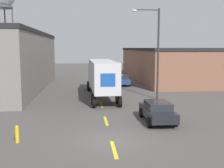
# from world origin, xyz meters

# --- Properties ---
(ground_plane) EXTENTS (160.00, 160.00, 0.00)m
(ground_plane) POSITION_xyz_m (0.00, 0.00, 0.00)
(ground_plane) COLOR #4C4947
(road_centerline) EXTENTS (0.20, 14.17, 0.01)m
(road_centerline) POSITION_xyz_m (0.00, 4.40, 0.00)
(road_centerline) COLOR yellow
(road_centerline) RESTS_ON ground_plane
(warehouse_left) EXTENTS (8.95, 26.24, 7.23)m
(warehouse_left) POSITION_xyz_m (-11.12, 21.21, 3.62)
(warehouse_left) COLOR slate
(warehouse_left) RESTS_ON ground_plane
(warehouse_right) EXTENTS (14.10, 28.42, 5.23)m
(warehouse_right) POSITION_xyz_m (13.70, 31.21, 2.62)
(warehouse_right) COLOR brown
(warehouse_right) RESTS_ON ground_plane
(semi_truck) EXTENTS (3.01, 13.13, 3.94)m
(semi_truck) POSITION_xyz_m (0.22, 14.55, 2.35)
(semi_truck) COLOR silver
(semi_truck) RESTS_ON ground_plane
(parked_car_right_near) EXTENTS (2.02, 4.44, 1.47)m
(parked_car_right_near) POSITION_xyz_m (3.65, 3.84, 0.78)
(parked_car_right_near) COLOR black
(parked_car_right_near) RESTS_ON ground_plane
(parked_car_right_far) EXTENTS (2.02, 4.44, 1.47)m
(parked_car_right_far) POSITION_xyz_m (3.65, 23.61, 0.78)
(parked_car_right_far) COLOR navy
(parked_car_right_far) RESTS_ON ground_plane
(street_lamp) EXTENTS (2.85, 0.32, 9.14)m
(street_lamp) POSITION_xyz_m (5.61, 12.65, 5.26)
(street_lamp) COLOR #2D2D30
(street_lamp) RESTS_ON ground_plane
(fire_hydrant) EXTENTS (0.22, 0.22, 0.98)m
(fire_hydrant) POSITION_xyz_m (-5.27, 0.20, 0.49)
(fire_hydrant) COLOR gold
(fire_hydrant) RESTS_ON ground_plane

